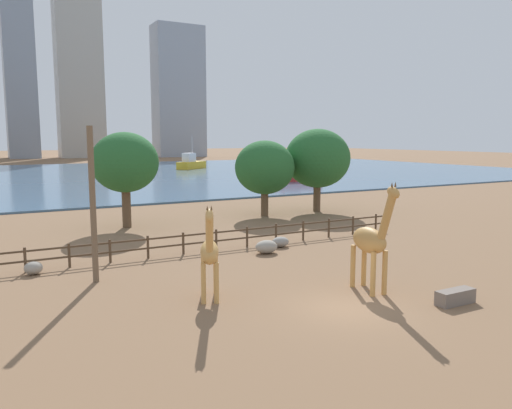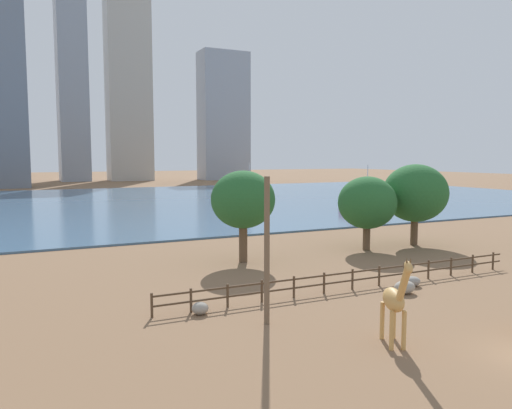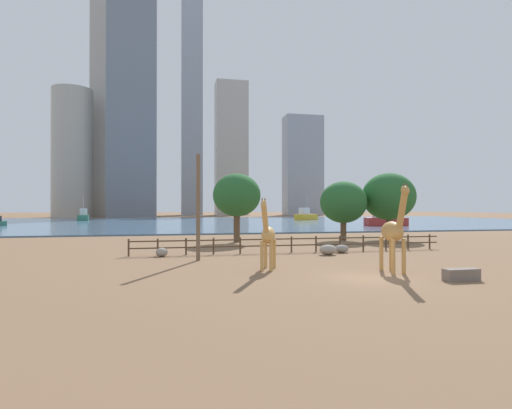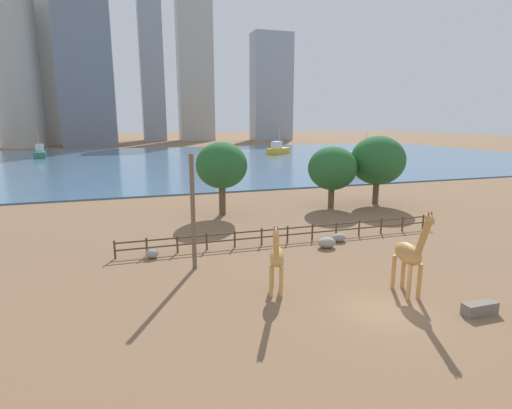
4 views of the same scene
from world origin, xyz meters
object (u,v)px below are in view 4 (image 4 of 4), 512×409
boat_ferry (278,150)px  boat_sailboat (40,153)px  giraffe_tall (410,254)px  tree_center_broad (332,168)px  tree_left_large (378,160)px  giraffe_companion (277,258)px  tree_right_tall (222,166)px  boulder_by_pole (339,238)px  boat_tug (362,163)px  utility_pole (193,213)px  boulder_small (152,253)px  feeding_trough (480,308)px  boulder_near_fence (327,243)px

boat_ferry → boat_sailboat: boat_ferry is taller
giraffe_tall → tree_center_broad: (6.61, 21.16, 1.89)m
tree_left_large → boat_sailboat: 85.22m
boat_ferry → giraffe_companion: bearing=-147.8°
tree_right_tall → boat_sailboat: size_ratio=0.96×
boulder_by_pole → boat_tug: bearing=55.9°
utility_pole → boulder_small: size_ratio=8.26×
boulder_by_pole → boat_sailboat: (-36.04, 82.48, 0.97)m
feeding_trough → boat_ferry: size_ratio=0.23×
giraffe_tall → boulder_small: giraffe_tall is taller
boulder_small → boat_tug: bearing=43.2°
boulder_near_fence → tree_right_tall: tree_right_tall is taller
boulder_near_fence → tree_center_broad: 14.84m
boulder_by_pole → feeding_trough: bearing=-86.8°
tree_center_broad → tree_right_tall: (-12.04, 0.07, 0.71)m
giraffe_tall → boat_ferry: size_ratio=0.64×
boulder_by_pole → boulder_small: 14.16m
tree_right_tall → boat_sailboat: 76.89m
tree_left_large → giraffe_tall: bearing=-119.9°
boulder_small → tree_right_tall: tree_right_tall is taller
giraffe_tall → giraffe_companion: (-6.69, 2.38, -0.30)m
feeding_trough → boat_sailboat: boat_sailboat is taller
boulder_near_fence → feeding_trough: bearing=-78.6°
boat_ferry → boulder_near_fence: bearing=-145.1°
boulder_near_fence → tree_center_broad: (6.98, 12.52, 3.82)m
utility_pole → boat_ferry: bearing=65.7°
giraffe_companion → tree_center_broad: bearing=167.3°
boulder_by_pole → giraffe_tall: bearing=-97.3°
giraffe_tall → giraffe_companion: 7.11m
boulder_near_fence → boat_sailboat: bearing=112.4°
boulder_by_pole → tree_center_broad: bearing=64.9°
giraffe_tall → utility_pole: (-10.40, 7.40, 1.35)m
giraffe_tall → tree_center_broad: 22.25m
feeding_trough → boat_ferry: boat_ferry is taller
boulder_near_fence → boat_ferry: 79.41m
giraffe_companion → boat_ferry: size_ratio=0.54×
feeding_trough → tree_left_large: tree_left_large is taller
giraffe_companion → tree_right_tall: size_ratio=0.59×
feeding_trough → tree_center_broad: (4.65, 24.11, 3.92)m
tree_center_broad → tree_left_large: bearing=0.4°
giraffe_tall → utility_pole: bearing=-120.1°
boulder_near_fence → boulder_by_pole: boulder_near_fence is taller
boulder_near_fence → boat_ferry: size_ratio=0.18×
tree_center_broad → boulder_near_fence: bearing=-119.1°
boulder_by_pole → boat_tug: (25.83, 38.08, 1.02)m
boulder_small → tree_center_broad: bearing=29.3°
tree_right_tall → boat_ferry: tree_right_tall is taller
boulder_near_fence → boat_sailboat: size_ratio=0.18×
feeding_trough → giraffe_tall: bearing=123.6°
tree_right_tall → boat_tug: bearing=39.3°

